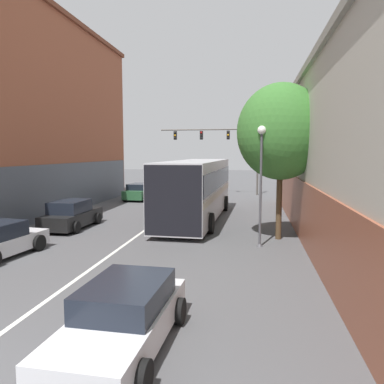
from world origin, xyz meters
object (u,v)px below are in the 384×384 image
at_px(hatchback_foreground, 123,318).
at_px(street_tree_near, 281,132).
at_px(bus, 196,187).
at_px(traffic_signal_gantry, 224,143).
at_px(street_lamp, 261,174).
at_px(parked_car_left_near, 72,215).
at_px(parked_car_left_mid, 140,192).

bearing_deg(hatchback_foreground, street_tree_near, -17.93).
bearing_deg(hatchback_foreground, bus, 4.78).
bearing_deg(traffic_signal_gantry, street_tree_near, -77.82).
bearing_deg(street_tree_near, street_lamp, -118.71).
xyz_separation_m(bus, parked_car_left_near, (-6.00, -3.47, -1.25)).
distance_m(hatchback_foreground, street_tree_near, 11.59).
xyz_separation_m(bus, street_tree_near, (4.39, -4.28, 2.86)).
xyz_separation_m(hatchback_foreground, traffic_signal_gantry, (-0.18, 28.04, 4.13)).
relative_size(bus, street_lamp, 2.35).
distance_m(traffic_signal_gantry, street_lamp, 19.74).
bearing_deg(street_lamp, parked_car_left_near, 166.01).
bearing_deg(hatchback_foreground, street_lamp, -16.21).
relative_size(hatchback_foreground, street_lamp, 0.85).
height_order(parked_car_left_near, traffic_signal_gantry, traffic_signal_gantry).
relative_size(parked_car_left_mid, street_lamp, 0.80).
xyz_separation_m(street_lamp, street_tree_near, (0.86, 1.56, 1.75)).
relative_size(hatchback_foreground, parked_car_left_mid, 1.07).
bearing_deg(parked_car_left_mid, hatchback_foreground, -159.24).
bearing_deg(parked_car_left_near, bus, -59.55).
bearing_deg(street_lamp, traffic_signal_gantry, 98.78).
bearing_deg(bus, street_tree_near, -132.68).
distance_m(traffic_signal_gantry, street_tree_near, 18.29).
xyz_separation_m(bus, traffic_signal_gantry, (0.53, 13.59, 2.82)).
distance_m(parked_car_left_near, traffic_signal_gantry, 18.72).
xyz_separation_m(parked_car_left_mid, street_tree_near, (10.33, -12.59, 4.13)).
height_order(parked_car_left_near, street_lamp, street_lamp).
bearing_deg(hatchback_foreground, parked_car_left_mid, 18.28).
relative_size(parked_car_left_near, street_lamp, 0.82).
bearing_deg(bus, traffic_signal_gantry, -0.59).
bearing_deg(parked_car_left_mid, parked_car_left_near, -175.77).
distance_m(parked_car_left_near, parked_car_left_mid, 11.78).
relative_size(bus, street_tree_near, 1.68).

